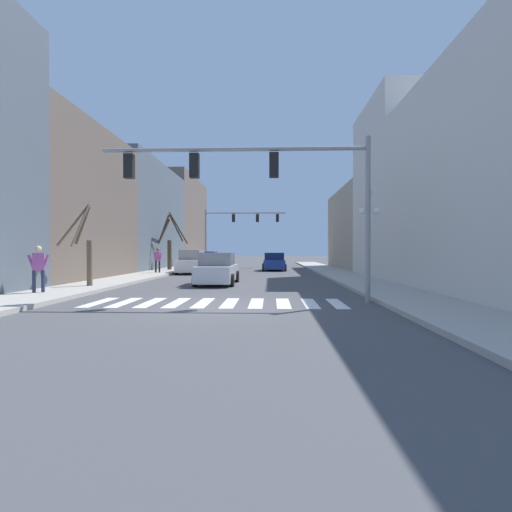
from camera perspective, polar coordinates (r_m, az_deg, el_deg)
The scene contains 17 objects.
ground_plane at distance 12.87m, azimuth -6.13°, elevation -7.14°, with size 240.00×240.00×0.00m, color #4C4C4F.
sidewalk_left at distance 15.37m, azimuth -32.11°, elevation -5.68°, with size 2.77×90.00×0.15m.
sidewalk_right at distance 13.65m, azimuth 23.46°, elevation -6.43°, with size 2.77×90.00×0.15m.
building_row_left at distance 36.96m, azimuth -18.55°, elevation 6.22°, with size 6.00×55.04×11.58m.
building_row_right at distance 26.72m, azimuth 22.72°, elevation 6.89°, with size 6.00×37.97×11.49m.
crosswalk_stripes at distance 13.65m, azimuth -5.65°, elevation -6.67°, with size 8.55×2.60×0.01m.
traffic_signal_near at distance 13.91m, azimuth 0.83°, elevation 11.16°, with size 9.21×0.28×5.65m.
traffic_signal_far at distance 42.66m, azimuth -2.87°, elevation 4.66°, with size 8.59×0.28×6.19m.
street_lamp_right_corner at distance 18.48m, azimuth 15.86°, elevation 5.52°, with size 0.95×0.36×4.48m.
car_parked_right_near at distance 35.45m, azimuth 2.62°, elevation -0.89°, with size 2.08×4.17×1.58m.
car_parked_right_far at distance 21.14m, azimuth -5.55°, elevation -1.93°, with size 2.04×4.72×1.66m.
car_at_intersection at distance 31.28m, azimuth -9.13°, elevation -0.95°, with size 1.96×4.60×1.82m.
car_driving_toward_lane at distance 37.42m, azimuth -7.07°, elevation -0.74°, with size 2.20×4.15×1.68m.
pedestrian_waiting_at_curb at distance 17.62m, azimuth -28.66°, elevation -1.11°, with size 0.74×0.43×1.81m.
pedestrian_on_right_sidewalk at distance 30.44m, azimuth -13.88°, elevation -0.26°, with size 0.77×0.37×1.83m.
street_tree_left_far at distance 35.24m, azimuth -12.24°, elevation 1.69°, with size 3.05×1.57×4.95m.
street_tree_right_near at distance 19.96m, azimuth -23.13°, elevation 0.86°, with size 1.16×1.41×3.78m.
Camera 1 is at (1.84, -12.62, 1.77)m, focal length 28.00 mm.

